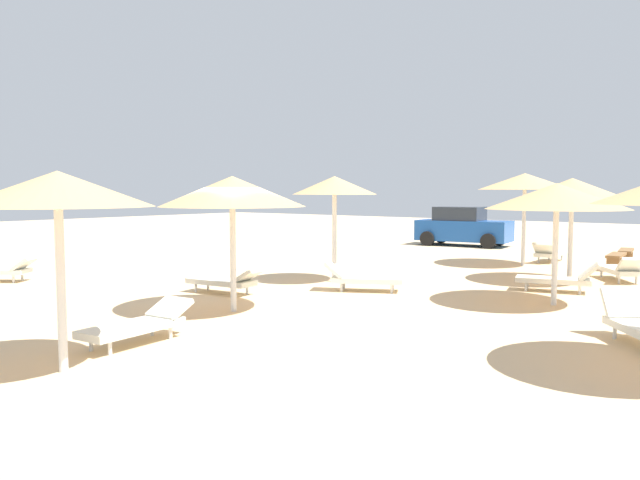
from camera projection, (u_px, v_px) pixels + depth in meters
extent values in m
plane|color=#DBBA8C|center=(234.00, 305.00, 13.18)|extent=(80.00, 80.00, 0.00)
cylinder|color=silver|center=(555.00, 255.00, 13.08)|extent=(0.12, 0.12, 2.14)
cone|color=tan|center=(557.00, 196.00, 12.98)|extent=(2.94, 2.94, 0.54)
cylinder|color=silver|center=(570.00, 240.00, 16.34)|extent=(0.12, 0.12, 2.27)
cone|color=tan|center=(572.00, 189.00, 16.23)|extent=(2.94, 2.94, 0.59)
cylinder|color=silver|center=(524.00, 226.00, 20.01)|extent=(0.12, 0.12, 2.56)
cone|color=tan|center=(525.00, 181.00, 19.90)|extent=(2.95, 2.95, 0.53)
cylinder|color=silver|center=(61.00, 286.00, 8.24)|extent=(0.12, 0.12, 2.32)
cone|color=tan|center=(58.00, 189.00, 8.13)|extent=(2.49, 2.49, 0.47)
cylinder|color=silver|center=(334.00, 236.00, 16.47)|extent=(0.12, 0.12, 2.43)
cone|color=tan|center=(334.00, 185.00, 16.36)|extent=(2.25, 2.25, 0.48)
cylinder|color=silver|center=(233.00, 257.00, 12.41)|extent=(0.12, 0.12, 2.22)
cone|color=tan|center=(232.00, 191.00, 12.30)|extent=(2.93, 2.93, 0.61)
cube|color=silver|center=(553.00, 280.00, 14.89)|extent=(1.81, 1.05, 0.12)
cube|color=silver|center=(589.00, 272.00, 14.57)|extent=(0.60, 0.74, 0.44)
cylinder|color=silver|center=(580.00, 287.00, 14.88)|extent=(0.06, 0.06, 0.22)
cylinder|color=silver|center=(580.00, 290.00, 14.47)|extent=(0.06, 0.06, 0.22)
cylinder|color=silver|center=(527.00, 284.00, 15.34)|extent=(0.06, 0.06, 0.22)
cylinder|color=silver|center=(526.00, 287.00, 14.94)|extent=(0.06, 0.06, 0.22)
cube|color=silver|center=(618.00, 270.00, 16.76)|extent=(1.48, 1.77, 0.12)
cube|color=silver|center=(632.00, 265.00, 15.95)|extent=(0.79, 0.74, 0.43)
cylinder|color=silver|center=(636.00, 280.00, 16.17)|extent=(0.06, 0.06, 0.22)
cylinder|color=silver|center=(619.00, 279.00, 16.20)|extent=(0.06, 0.06, 0.22)
cylinder|color=silver|center=(617.00, 273.00, 17.36)|extent=(0.06, 0.06, 0.22)
cylinder|color=silver|center=(601.00, 273.00, 17.39)|extent=(0.06, 0.06, 0.22)
cube|color=silver|center=(623.00, 303.00, 10.31)|extent=(0.74, 0.70, 0.49)
cylinder|color=silver|center=(615.00, 332.00, 10.15)|extent=(0.06, 0.06, 0.22)
cube|color=silver|center=(551.00, 254.00, 21.17)|extent=(0.69, 1.72, 0.12)
cube|color=silver|center=(544.00, 249.00, 20.50)|extent=(0.65, 0.50, 0.41)
cylinder|color=silver|center=(552.00, 261.00, 20.57)|extent=(0.06, 0.06, 0.22)
cylinder|color=silver|center=(539.00, 260.00, 20.83)|extent=(0.06, 0.06, 0.22)
cylinder|color=silver|center=(562.00, 257.00, 21.53)|extent=(0.06, 0.06, 0.22)
cylinder|color=silver|center=(549.00, 257.00, 21.79)|extent=(0.06, 0.06, 0.22)
cube|color=silver|center=(25.00, 264.00, 16.48)|extent=(0.78, 0.81, 0.37)
cylinder|color=silver|center=(22.00, 277.00, 16.74)|extent=(0.06, 0.06, 0.22)
cylinder|color=silver|center=(13.00, 279.00, 16.30)|extent=(0.06, 0.06, 0.22)
cube|color=silver|center=(132.00, 327.00, 9.75)|extent=(0.78, 1.75, 0.12)
cube|color=silver|center=(170.00, 308.00, 10.41)|extent=(0.68, 0.58, 0.31)
cylinder|color=silver|center=(152.00, 329.00, 10.39)|extent=(0.06, 0.06, 0.22)
cylinder|color=silver|center=(170.00, 332.00, 10.15)|extent=(0.06, 0.06, 0.22)
cylinder|color=silver|center=(91.00, 344.00, 9.39)|extent=(0.06, 0.06, 0.22)
cylinder|color=silver|center=(110.00, 348.00, 9.15)|extent=(0.06, 0.06, 0.22)
cube|color=silver|center=(367.00, 280.00, 14.95)|extent=(1.80, 1.36, 0.12)
cube|color=silver|center=(335.00, 269.00, 15.06)|extent=(0.72, 0.79, 0.41)
cylinder|color=silver|center=(342.00, 287.00, 14.85)|extent=(0.06, 0.06, 0.22)
cylinder|color=silver|center=(344.00, 285.00, 15.28)|extent=(0.06, 0.06, 0.22)
cylinder|color=silver|center=(392.00, 289.00, 14.65)|extent=(0.06, 0.06, 0.22)
cylinder|color=silver|center=(393.00, 286.00, 15.08)|extent=(0.06, 0.06, 0.22)
cube|color=silver|center=(221.00, 282.00, 14.65)|extent=(1.76, 0.84, 0.12)
cube|color=silver|center=(248.00, 276.00, 14.22)|extent=(0.59, 0.70, 0.34)
cylinder|color=silver|center=(247.00, 290.00, 14.54)|extent=(0.06, 0.06, 0.22)
cylinder|color=silver|center=(235.00, 292.00, 14.17)|extent=(0.06, 0.06, 0.22)
cylinder|color=silver|center=(208.00, 286.00, 15.16)|extent=(0.06, 0.06, 0.22)
cylinder|color=silver|center=(196.00, 288.00, 14.78)|extent=(0.06, 0.06, 0.22)
cube|color=brown|center=(626.00, 251.00, 20.48)|extent=(0.60, 1.54, 0.08)
cube|color=brown|center=(625.00, 259.00, 20.02)|extent=(0.37, 0.17, 0.41)
cube|color=brown|center=(627.00, 256.00, 20.97)|extent=(0.37, 0.17, 0.41)
cube|color=brown|center=(616.00, 255.00, 19.05)|extent=(0.50, 1.52, 0.08)
cube|color=brown|center=(613.00, 265.00, 18.62)|extent=(0.37, 0.14, 0.41)
cube|color=brown|center=(619.00, 261.00, 19.53)|extent=(0.37, 0.14, 0.41)
cube|color=#194C9E|center=(464.00, 231.00, 27.29)|extent=(4.16, 2.13, 0.90)
cube|color=#262D38|center=(460.00, 213.00, 27.33)|extent=(2.16, 1.77, 0.60)
cylinder|color=black|center=(500.00, 238.00, 27.37)|extent=(0.66, 0.29, 0.64)
cylinder|color=black|center=(488.00, 241.00, 25.87)|extent=(0.66, 0.29, 0.64)
cylinder|color=black|center=(441.00, 236.00, 28.77)|extent=(0.66, 0.29, 0.64)
cylinder|color=black|center=(427.00, 239.00, 27.27)|extent=(0.66, 0.29, 0.64)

